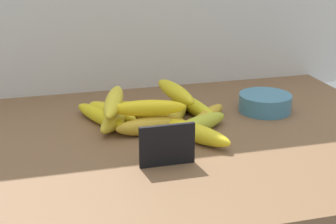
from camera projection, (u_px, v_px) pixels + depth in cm
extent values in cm
cube|color=brown|center=(173.00, 144.00, 112.99)|extent=(110.00, 76.00, 3.00)
cube|color=black|center=(167.00, 145.00, 98.06)|extent=(11.00, 0.80, 8.40)
cube|color=#8C5F3E|center=(166.00, 162.00, 100.12)|extent=(9.90, 1.20, 0.60)
cylinder|color=teal|center=(265.00, 103.00, 127.87)|extent=(13.13, 13.13, 4.42)
ellipsoid|color=yellow|center=(112.00, 112.00, 122.26)|extent=(12.01, 16.54, 3.82)
ellipsoid|color=gold|center=(208.00, 116.00, 120.83)|extent=(13.67, 13.94, 3.23)
ellipsoid|color=gold|center=(195.00, 108.00, 125.50)|extent=(7.34, 20.94, 3.75)
ellipsoid|color=yellow|center=(195.00, 133.00, 109.79)|extent=(13.69, 17.78, 4.05)
ellipsoid|color=yellow|center=(138.00, 111.00, 123.18)|extent=(14.84, 14.38, 3.92)
ellipsoid|color=gold|center=(152.00, 126.00, 113.42)|extent=(16.34, 4.19, 4.09)
ellipsoid|color=yellow|center=(102.00, 117.00, 119.51)|extent=(12.09, 20.21, 3.72)
ellipsoid|color=gold|center=(178.00, 108.00, 124.57)|extent=(11.48, 20.43, 4.37)
ellipsoid|color=gold|center=(119.00, 117.00, 118.85)|extent=(13.66, 18.47, 4.15)
ellipsoid|color=gold|center=(197.00, 125.00, 114.33)|extent=(17.91, 12.32, 3.85)
ellipsoid|color=yellow|center=(148.00, 108.00, 113.19)|extent=(17.34, 6.46, 3.63)
ellipsoid|color=yellow|center=(114.00, 101.00, 116.85)|extent=(9.41, 21.19, 3.84)
ellipsoid|color=gold|center=(175.00, 92.00, 123.02)|extent=(6.87, 18.89, 3.84)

